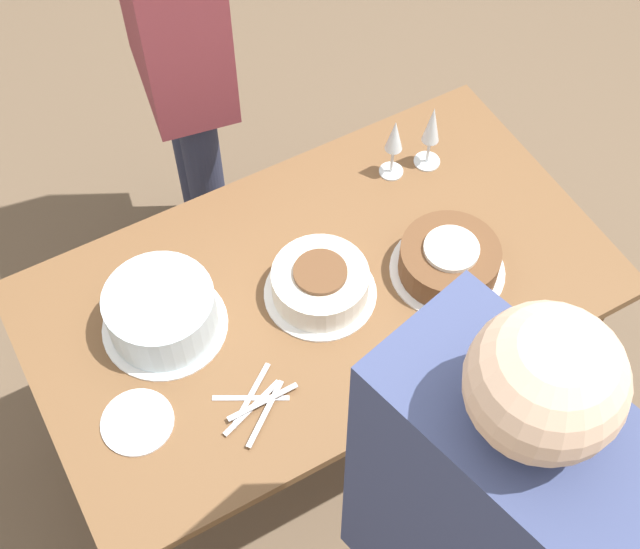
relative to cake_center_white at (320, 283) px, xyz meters
name	(u,v)px	position (x,y,z in m)	size (l,w,h in m)	color
ground_plane	(320,419)	(0.01, 0.02, -0.79)	(12.00, 12.00, 0.00)	brown
dining_table	(320,314)	(0.01, 0.02, -0.17)	(1.38, 0.78, 0.75)	brown
cake_center_white	(320,283)	(0.00, 0.00, 0.00)	(0.27, 0.27, 0.10)	white
cake_front_chocolate	(449,260)	(0.30, -0.09, 0.00)	(0.28, 0.28, 0.10)	white
cake_back_decorated	(162,312)	(-0.36, 0.10, 0.02)	(0.29, 0.29, 0.12)	white
wine_glass_near	(394,139)	(0.35, 0.24, 0.08)	(0.06, 0.06, 0.19)	silver
wine_glass_far	(432,129)	(0.45, 0.22, 0.08)	(0.07, 0.07, 0.20)	silver
dessert_plate_left	(137,422)	(-0.51, -0.10, -0.04)	(0.16, 0.16, 0.01)	silver
fork_pile	(256,403)	(-0.26, -0.18, -0.04)	(0.19, 0.17, 0.01)	silver
person_cutting	(473,542)	(-0.11, -0.72, 0.24)	(0.31, 0.44, 1.71)	#4C4238
person_watching	(175,33)	(0.01, 0.80, 0.14)	(0.28, 0.43, 1.55)	#2D334C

